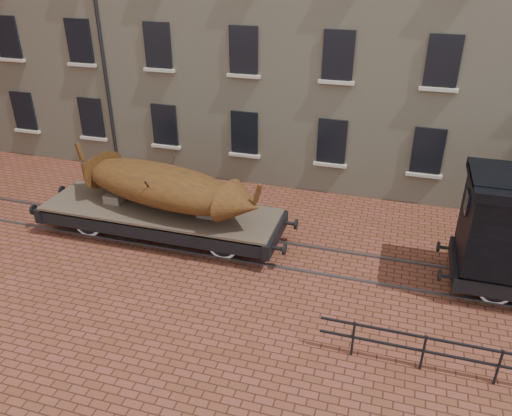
# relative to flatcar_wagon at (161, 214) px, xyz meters

# --- Properties ---
(ground) EXTENTS (90.00, 90.00, 0.00)m
(ground) POSITION_rel_flatcar_wagon_xyz_m (3.86, 0.00, -0.84)
(ground) COLOR #5C2E1E
(rail_track) EXTENTS (30.00, 1.52, 0.06)m
(rail_track) POSITION_rel_flatcar_wagon_xyz_m (3.86, 0.00, -0.81)
(rail_track) COLOR #59595E
(rail_track) RESTS_ON ground
(flatcar_wagon) EXTENTS (8.97, 2.43, 1.35)m
(flatcar_wagon) POSITION_rel_flatcar_wagon_xyz_m (0.00, 0.00, 0.00)
(flatcar_wagon) COLOR #4E4233
(flatcar_wagon) RESTS_ON ground
(iron_boat) EXTENTS (7.25, 3.23, 1.71)m
(iron_boat) POSITION_rel_flatcar_wagon_xyz_m (0.14, 0.00, 1.09)
(iron_boat) COLOR #613410
(iron_boat) RESTS_ON flatcar_wagon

